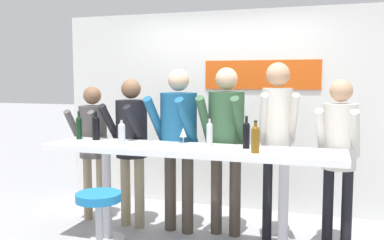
% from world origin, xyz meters
% --- Properties ---
extents(back_wall, '(4.49, 0.12, 2.54)m').
position_xyz_m(back_wall, '(0.00, 1.56, 1.27)').
color(back_wall, silver).
rests_on(back_wall, ground_plane).
extents(tasting_table, '(2.89, 0.59, 1.03)m').
position_xyz_m(tasting_table, '(-0.00, 0.00, 0.89)').
color(tasting_table, white).
rests_on(tasting_table, ground_plane).
extents(bar_stool, '(0.41, 0.41, 0.71)m').
position_xyz_m(bar_stool, '(-0.58, -0.70, 0.47)').
color(bar_stool, '#B2B2B7').
rests_on(bar_stool, ground_plane).
extents(person_far_left, '(0.38, 0.48, 1.58)m').
position_xyz_m(person_far_left, '(-1.35, 0.50, 0.99)').
color(person_far_left, gray).
rests_on(person_far_left, ground_plane).
extents(person_left, '(0.48, 0.58, 1.67)m').
position_xyz_m(person_left, '(-0.83, 0.44, 1.04)').
color(person_left, gray).
rests_on(person_left, ground_plane).
extents(person_center_left, '(0.53, 0.63, 1.77)m').
position_xyz_m(person_center_left, '(-0.27, 0.46, 1.10)').
color(person_center_left, '#473D33').
rests_on(person_center_left, ground_plane).
extents(person_center, '(0.47, 0.58, 1.79)m').
position_xyz_m(person_center, '(0.24, 0.52, 1.11)').
color(person_center, '#473D33').
rests_on(person_center, ground_plane).
extents(person_center_right, '(0.43, 0.57, 1.84)m').
position_xyz_m(person_center_right, '(0.77, 0.52, 1.17)').
color(person_center_right, black).
rests_on(person_center_right, ground_plane).
extents(person_right, '(0.43, 0.54, 1.67)m').
position_xyz_m(person_right, '(1.37, 0.49, 1.05)').
color(person_right, black).
rests_on(person_right, ground_plane).
extents(wine_bottle_0, '(0.07, 0.07, 0.30)m').
position_xyz_m(wine_bottle_0, '(0.54, 0.08, 1.16)').
color(wine_bottle_0, black).
rests_on(wine_bottle_0, tasting_table).
extents(wine_bottle_1, '(0.06, 0.06, 0.30)m').
position_xyz_m(wine_bottle_1, '(-1.29, 0.13, 1.16)').
color(wine_bottle_1, black).
rests_on(wine_bottle_1, tasting_table).
extents(wine_bottle_2, '(0.08, 0.08, 0.31)m').
position_xyz_m(wine_bottle_2, '(-1.09, 0.15, 1.17)').
color(wine_bottle_2, black).
rests_on(wine_bottle_2, tasting_table).
extents(wine_bottle_3, '(0.06, 0.06, 0.29)m').
position_xyz_m(wine_bottle_3, '(0.18, 0.09, 1.15)').
color(wine_bottle_3, '#B7BCC1').
rests_on(wine_bottle_3, tasting_table).
extents(wine_bottle_4, '(0.07, 0.07, 0.29)m').
position_xyz_m(wine_bottle_4, '(0.66, -0.14, 1.16)').
color(wine_bottle_4, brown).
rests_on(wine_bottle_4, tasting_table).
extents(wine_bottle_5, '(0.07, 0.07, 0.26)m').
position_xyz_m(wine_bottle_5, '(-0.67, -0.08, 1.15)').
color(wine_bottle_5, '#B7BCC1').
rests_on(wine_bottle_5, tasting_table).
extents(wine_glass_0, '(0.07, 0.07, 0.18)m').
position_xyz_m(wine_glass_0, '(-0.08, 0.05, 1.15)').
color(wine_glass_0, silver).
rests_on(wine_glass_0, tasting_table).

